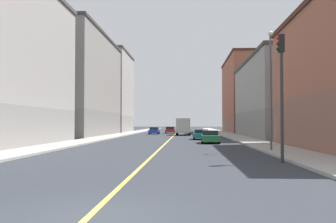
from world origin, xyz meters
The scene contains 15 objects.
ground_plane centered at (0.00, 0.00, 0.00)m, with size 400.00×400.00×0.00m, color #2B2F36.
sidewalk_left centered at (8.93, 49.00, 0.07)m, with size 3.14×168.00×0.15m, color #9E9B93.
sidewalk_right centered at (-8.93, 49.00, 0.07)m, with size 3.14×168.00×0.15m, color #9E9B93.
lane_center_stripe centered at (0.00, 49.00, 0.01)m, with size 0.16×154.00×0.01m, color #E5D14C.
building_left_mid centered at (15.25, 45.87, 5.47)m, with size 9.78×25.63×10.93m.
building_left_far centered at (15.25, 72.19, 7.77)m, with size 9.78×23.31×15.51m.
building_right_midblock centered at (-15.25, 50.72, 7.93)m, with size 9.78×25.81×15.84m.
building_right_distant centered at (-15.25, 73.13, 8.59)m, with size 9.78×16.67×17.15m.
traffic_light_left_near centered at (6.95, 11.44, 4.20)m, with size 0.40×0.32×6.56m.
street_lamp_left_near centered at (7.96, 18.60, 5.10)m, with size 0.36×0.36×8.32m.
car_blue centered at (-3.81, 60.55, 0.62)m, with size 1.82×4.52×1.27m.
car_red centered at (-1.19, 65.98, 0.64)m, with size 1.98×3.99×1.30m.
car_teal centered at (3.83, 38.72, 0.60)m, with size 1.94×4.38×1.22m.
car_green centered at (4.45, 30.14, 0.62)m, with size 1.94×4.39×1.27m.
box_truck centered at (1.49, 54.69, 1.49)m, with size 2.34×6.68×2.75m.
Camera 1 is at (2.13, -8.27, 2.03)m, focal length 40.84 mm.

